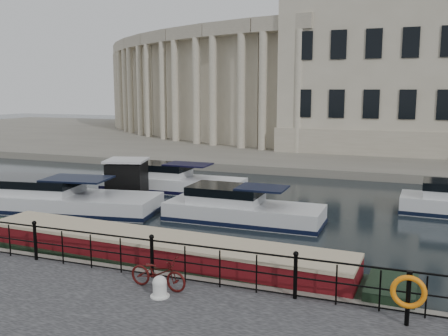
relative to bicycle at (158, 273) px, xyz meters
The scene contains 10 objects.
ground_plane 3.11m from the bicycle, 100.46° to the left, with size 160.00×160.00×0.00m, color black.
far_bank 41.91m from the bicycle, 90.73° to the left, with size 120.00×42.00×0.55m, color #6B665B.
railing 0.87m from the bicycle, 129.43° to the left, with size 24.14×0.14×1.22m.
civic_building 38.12m from the bicycle, 92.33° to the left, with size 53.55×31.84×16.85m.
bicycle is the anchor object (origin of this frame).
mooring_bollard 0.55m from the bicycle, 57.61° to the right, with size 0.49×0.49×0.55m.
life_ring_post 6.09m from the bicycle, ahead, with size 0.76×0.20×1.25m.
narrowboat 2.61m from the bicycle, 119.09° to the left, with size 15.35×2.74×1.56m.
harbour_hut 13.55m from the bicycle, 125.06° to the left, with size 3.27×2.95×2.17m.
cabin_cruisers 11.33m from the bicycle, 110.35° to the left, with size 26.78×9.49×1.99m.
Camera 1 is at (6.52, -13.81, 5.69)m, focal length 40.00 mm.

